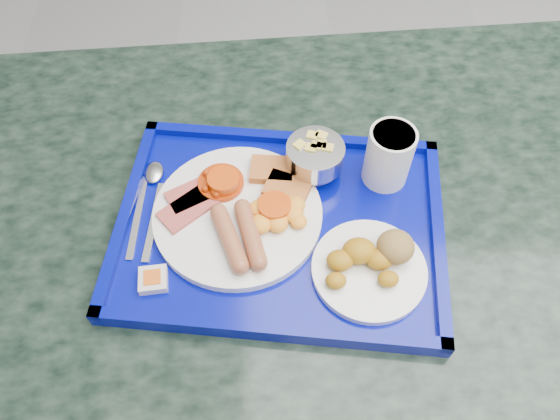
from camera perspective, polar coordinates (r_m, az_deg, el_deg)
name	(u,v)px	position (r m, az deg, el deg)	size (l,w,h in m)	color
table	(298,275)	(1.06, 1.92, -6.85)	(1.37, 0.95, 0.82)	slate
tray	(280,227)	(0.85, 0.00, -1.77)	(0.54, 0.43, 0.03)	#03098B
main_plate	(243,211)	(0.84, -3.89, -0.11)	(0.26, 0.26, 0.04)	white
bread_plate	(372,262)	(0.80, 9.59, -5.43)	(0.17, 0.17, 0.06)	white
fruit_bowl	(315,155)	(0.87, 3.68, 5.72)	(0.09, 0.09, 0.06)	#B3B3B5
juice_cup	(389,155)	(0.87, 11.32, 5.68)	(0.07, 0.07, 0.10)	white
spoon	(154,185)	(0.90, -13.04, 2.52)	(0.04, 0.19, 0.01)	#B3B3B5
knife	(138,216)	(0.88, -14.65, -0.66)	(0.01, 0.16, 0.00)	#B3B3B5
jam_packet	(153,280)	(0.81, -13.12, -7.09)	(0.04, 0.04, 0.02)	silver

